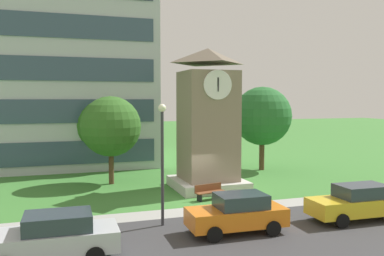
{
  "coord_description": "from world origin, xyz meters",
  "views": [
    {
      "loc": [
        -7.8,
        -21.7,
        5.76
      ],
      "look_at": [
        0.72,
        4.01,
        3.84
      ],
      "focal_mm": 38.86,
      "sensor_mm": 36.0,
      "label": 1
    }
  ],
  "objects_px": {
    "tree_near_tower": "(111,126)",
    "parked_car_orange": "(237,213)",
    "park_bench": "(209,192)",
    "street_lamp": "(162,150)",
    "parked_car_silver": "(53,236)",
    "clock_tower": "(208,127)",
    "tree_by_building": "(103,125)",
    "parked_car_yellow": "(358,202)",
    "tree_streetside": "(262,116)"
  },
  "relations": [
    {
      "from": "tree_near_tower",
      "to": "parked_car_orange",
      "type": "bearing_deg",
      "value": -72.6
    },
    {
      "from": "park_bench",
      "to": "street_lamp",
      "type": "xyz_separation_m",
      "value": [
        -3.73,
        -3.84,
        2.99
      ]
    },
    {
      "from": "parked_car_silver",
      "to": "clock_tower",
      "type": "bearing_deg",
      "value": 45.08
    },
    {
      "from": "tree_by_building",
      "to": "tree_near_tower",
      "type": "distance_m",
      "value": 5.99
    },
    {
      "from": "clock_tower",
      "to": "parked_car_silver",
      "type": "relative_size",
      "value": 1.89
    },
    {
      "from": "tree_near_tower",
      "to": "parked_car_silver",
      "type": "distance_m",
      "value": 13.65
    },
    {
      "from": "parked_car_yellow",
      "to": "street_lamp",
      "type": "bearing_deg",
      "value": 166.8
    },
    {
      "from": "clock_tower",
      "to": "tree_near_tower",
      "type": "height_order",
      "value": "clock_tower"
    },
    {
      "from": "tree_streetside",
      "to": "tree_by_building",
      "type": "bearing_deg",
      "value": 160.9
    },
    {
      "from": "tree_near_tower",
      "to": "parked_car_yellow",
      "type": "distance_m",
      "value": 16.05
    },
    {
      "from": "tree_streetside",
      "to": "park_bench",
      "type": "bearing_deg",
      "value": -133.34
    },
    {
      "from": "tree_by_building",
      "to": "park_bench",
      "type": "bearing_deg",
      "value": -69.3
    },
    {
      "from": "parked_car_yellow",
      "to": "parked_car_orange",
      "type": "bearing_deg",
      "value": 179.17
    },
    {
      "from": "tree_streetside",
      "to": "parked_car_orange",
      "type": "bearing_deg",
      "value": -121.5
    },
    {
      "from": "tree_near_tower",
      "to": "parked_car_orange",
      "type": "xyz_separation_m",
      "value": [
        3.79,
        -12.08,
        -3.03
      ]
    },
    {
      "from": "tree_by_building",
      "to": "parked_car_yellow",
      "type": "bearing_deg",
      "value": -61.41
    },
    {
      "from": "clock_tower",
      "to": "tree_by_building",
      "type": "xyz_separation_m",
      "value": [
        -5.58,
        9.34,
        -0.29
      ]
    },
    {
      "from": "clock_tower",
      "to": "tree_near_tower",
      "type": "xyz_separation_m",
      "value": [
        -5.7,
        3.35,
        -0.04
      ]
    },
    {
      "from": "park_bench",
      "to": "tree_by_building",
      "type": "bearing_deg",
      "value": 110.7
    },
    {
      "from": "tree_streetside",
      "to": "parked_car_orange",
      "type": "relative_size",
      "value": 1.58
    },
    {
      "from": "clock_tower",
      "to": "parked_car_orange",
      "type": "xyz_separation_m",
      "value": [
        -1.91,
        -8.73,
        -3.08
      ]
    },
    {
      "from": "street_lamp",
      "to": "parked_car_yellow",
      "type": "xyz_separation_m",
      "value": [
        9.02,
        -2.11,
        -2.59
      ]
    },
    {
      "from": "park_bench",
      "to": "tree_near_tower",
      "type": "distance_m",
      "value": 8.53
    },
    {
      "from": "street_lamp",
      "to": "park_bench",
      "type": "bearing_deg",
      "value": 45.82
    },
    {
      "from": "park_bench",
      "to": "parked_car_yellow",
      "type": "xyz_separation_m",
      "value": [
        5.28,
        -5.95,
        0.4
      ]
    },
    {
      "from": "tree_by_building",
      "to": "tree_streetside",
      "type": "distance_m",
      "value": 12.88
    },
    {
      "from": "park_bench",
      "to": "street_lamp",
      "type": "distance_m",
      "value": 6.13
    },
    {
      "from": "clock_tower",
      "to": "parked_car_orange",
      "type": "distance_m",
      "value": 9.45
    },
    {
      "from": "park_bench",
      "to": "parked_car_orange",
      "type": "bearing_deg",
      "value": -99.17
    },
    {
      "from": "street_lamp",
      "to": "tree_near_tower",
      "type": "relative_size",
      "value": 0.93
    },
    {
      "from": "clock_tower",
      "to": "parked_car_yellow",
      "type": "relative_size",
      "value": 1.87
    },
    {
      "from": "clock_tower",
      "to": "parked_car_yellow",
      "type": "xyz_separation_m",
      "value": [
        4.32,
        -8.82,
        -3.07
      ]
    },
    {
      "from": "parked_car_silver",
      "to": "parked_car_orange",
      "type": "relative_size",
      "value": 1.11
    },
    {
      "from": "tree_near_tower",
      "to": "tree_by_building",
      "type": "bearing_deg",
      "value": 88.83
    },
    {
      "from": "parked_car_silver",
      "to": "parked_car_orange",
      "type": "distance_m",
      "value": 7.52
    },
    {
      "from": "tree_by_building",
      "to": "parked_car_orange",
      "type": "bearing_deg",
      "value": -78.53
    },
    {
      "from": "clock_tower",
      "to": "parked_car_yellow",
      "type": "height_order",
      "value": "clock_tower"
    },
    {
      "from": "parked_car_silver",
      "to": "parked_car_orange",
      "type": "xyz_separation_m",
      "value": [
        7.49,
        0.7,
        -0.0
      ]
    },
    {
      "from": "tree_by_building",
      "to": "tree_streetside",
      "type": "xyz_separation_m",
      "value": [
        12.16,
        -4.21,
        0.7
      ]
    },
    {
      "from": "parked_car_orange",
      "to": "parked_car_yellow",
      "type": "relative_size",
      "value": 0.89
    },
    {
      "from": "parked_car_orange",
      "to": "park_bench",
      "type": "bearing_deg",
      "value": 80.83
    },
    {
      "from": "tree_by_building",
      "to": "tree_near_tower",
      "type": "height_order",
      "value": "tree_by_building"
    },
    {
      "from": "park_bench",
      "to": "parked_car_silver",
      "type": "xyz_separation_m",
      "value": [
        -8.44,
        -6.56,
        0.4
      ]
    },
    {
      "from": "parked_car_orange",
      "to": "parked_car_yellow",
      "type": "distance_m",
      "value": 6.23
    },
    {
      "from": "street_lamp",
      "to": "parked_car_yellow",
      "type": "height_order",
      "value": "street_lamp"
    },
    {
      "from": "clock_tower",
      "to": "park_bench",
      "type": "xyz_separation_m",
      "value": [
        -0.96,
        -2.87,
        -3.47
      ]
    },
    {
      "from": "tree_near_tower",
      "to": "parked_car_yellow",
      "type": "xyz_separation_m",
      "value": [
        10.02,
        -12.17,
        -3.03
      ]
    },
    {
      "from": "parked_car_yellow",
      "to": "tree_streetside",
      "type": "bearing_deg",
      "value": 80.79
    },
    {
      "from": "tree_streetside",
      "to": "clock_tower",
      "type": "bearing_deg",
      "value": -142.08
    },
    {
      "from": "street_lamp",
      "to": "tree_by_building",
      "type": "height_order",
      "value": "tree_by_building"
    }
  ]
}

